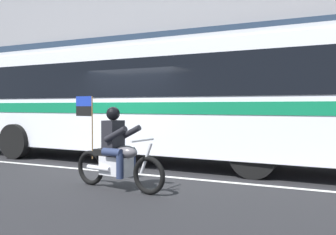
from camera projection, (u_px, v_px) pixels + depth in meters
The scene contains 6 objects.
ground_plane at pixel (131, 168), 9.27m from camera, with size 60.00×60.00×0.00m, color black.
sidewalk_curb at pixel (200, 146), 13.88m from camera, with size 28.00×3.80×0.15m, color #B7B2A8.
lane_center_stripe at pixel (117, 172), 8.73m from camera, with size 26.60×0.14×0.01m, color silver.
office_building_facade at pixel (219, 2), 15.76m from camera, with size 28.00×0.89×12.11m.
transit_bus at pixel (144, 95), 10.40m from camera, with size 12.22×2.99×3.22m.
motorcycle_with_rider at pixel (117, 154), 6.94m from camera, with size 2.18×0.69×1.78m.
Camera 1 is at (4.78, -7.95, 1.58)m, focal length 39.27 mm.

